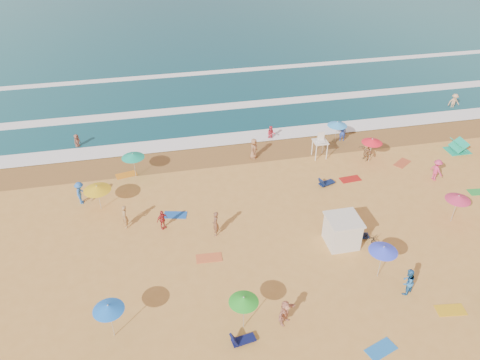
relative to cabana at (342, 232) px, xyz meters
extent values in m
plane|color=gold|center=(-3.12, 0.79, -1.00)|extent=(220.00, 220.00, 0.00)
plane|color=olive|center=(-3.12, 13.29, -0.99)|extent=(220.00, 220.00, 0.00)
cube|color=white|center=(-3.12, 15.79, -0.90)|extent=(200.00, 2.20, 0.05)
cube|color=white|center=(-3.12, 22.79, -0.90)|extent=(200.00, 1.60, 0.05)
cube|color=white|center=(-3.12, 32.79, -0.90)|extent=(200.00, 1.20, 0.05)
cube|color=silver|center=(0.00, 0.00, 0.00)|extent=(2.00, 2.00, 2.00)
cube|color=silver|center=(0.00, 0.00, 1.06)|extent=(2.20, 2.20, 0.12)
imported|color=black|center=(1.90, -0.30, -0.59)|extent=(1.15, 1.63, 0.82)
cone|color=blue|center=(-15.10, -4.57, 1.27)|extent=(1.68, 1.68, 0.35)
cone|color=#37A0F7|center=(4.84, 13.29, 0.93)|extent=(1.79, 1.79, 0.35)
cone|color=#374AF9|center=(1.10, -3.42, 1.30)|extent=(1.77, 1.77, 0.35)
cone|color=green|center=(-8.00, -5.49, 1.25)|extent=(1.64, 1.64, 0.35)
cone|color=#14A680|center=(-13.54, 11.25, 1.04)|extent=(1.85, 1.85, 0.35)
cone|color=#FF1A2E|center=(6.44, 9.47, 1.06)|extent=(1.75, 1.75, 0.35)
cone|color=gold|center=(-16.21, 7.32, 0.92)|extent=(2.02, 2.02, 0.35)
cone|color=#D22E5A|center=(8.77, 0.55, 1.13)|extent=(1.74, 1.74, 0.35)
cube|color=#0E1346|center=(-8.21, -6.47, -0.83)|extent=(1.37, 0.75, 0.34)
cube|color=navy|center=(1.48, 0.24, -0.83)|extent=(1.37, 0.77, 0.34)
cube|color=#0F1E4B|center=(1.58, 6.84, -0.83)|extent=(1.41, 0.94, 0.34)
cube|color=#1C55B4|center=(-10.82, 5.41, -0.98)|extent=(1.85, 1.23, 0.03)
cube|color=orange|center=(-14.32, 11.65, -0.98)|extent=(1.84, 1.20, 0.03)
cube|color=#DA6333|center=(-9.06, 0.39, -0.98)|extent=(1.75, 0.96, 0.03)
cube|color=#AD1915|center=(3.77, 7.18, -0.98)|extent=(1.76, 0.98, 0.03)
cube|color=blue|center=(-1.09, -8.45, -0.98)|extent=(1.89, 1.36, 0.03)
cube|color=green|center=(13.06, 3.37, -0.98)|extent=(1.78, 1.04, 0.03)
cube|color=gold|center=(4.08, -6.83, -0.98)|extent=(1.80, 1.08, 0.03)
cube|color=#BB4F2C|center=(9.18, 8.58, -0.98)|extent=(1.89, 1.68, 0.03)
imported|color=#A57C4C|center=(6.26, 9.84, -0.15)|extent=(0.89, 1.64, 1.69)
imported|color=#D2344A|center=(-0.91, 15.00, -0.43)|extent=(0.92, 0.79, 1.65)
imported|color=#D7356C|center=(10.51, 5.73, -0.06)|extent=(0.95, 1.33, 1.87)
imported|color=brown|center=(-8.21, 2.68, -0.05)|extent=(0.53, 0.74, 1.90)
imported|color=#9F6E49|center=(-3.26, 12.14, -0.06)|extent=(1.04, 1.10, 1.89)
imported|color=tan|center=(-5.67, -5.65, -0.16)|extent=(1.51, 1.36, 1.67)
imported|color=blue|center=(5.55, 13.47, -0.13)|extent=(0.70, 0.53, 1.73)
imported|color=tan|center=(19.76, 17.61, -0.31)|extent=(1.28, 0.82, 1.87)
imported|color=brown|center=(-18.61, 17.34, -0.49)|extent=(0.83, 0.89, 1.52)
imported|color=blue|center=(-17.65, 8.42, -0.07)|extent=(0.78, 1.25, 1.85)
imported|color=#B52D30|center=(-11.80, 4.10, -0.24)|extent=(0.96, 0.78, 1.53)
imported|color=#2874BE|center=(2.12, -5.03, -0.07)|extent=(1.13, 1.05, 1.86)
imported|color=#A17A4A|center=(-14.38, 4.79, -0.09)|extent=(0.56, 0.74, 1.82)
camera|label=1|loc=(-11.72, -22.17, 20.61)|focal=35.00mm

